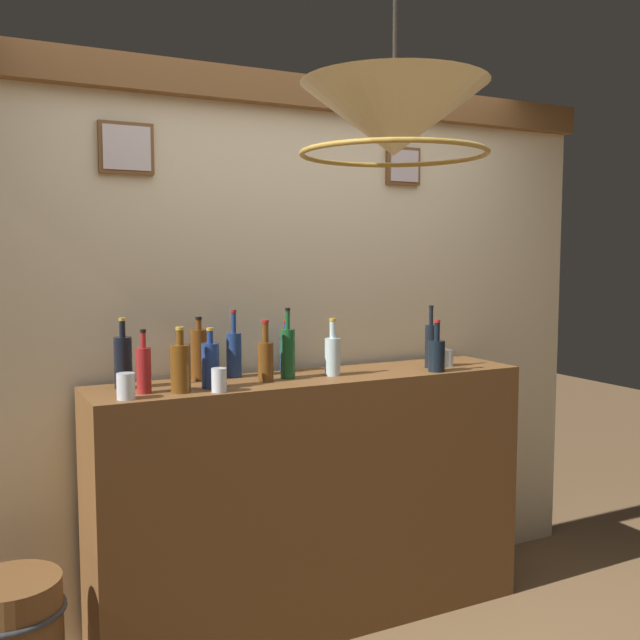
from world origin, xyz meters
The scene contains 18 objects.
panelled_rear_partition centered at (0.00, 1.10, 1.31)m, with size 3.37×0.15×2.46m.
bar_shelf_unit centered at (0.00, 0.81, 0.56)m, with size 1.95×0.42×1.12m, color brown.
liquor_bottle_vodka centered at (0.59, 0.77, 1.23)m, with size 0.05×0.05×0.29m.
liquor_bottle_tequila centered at (-0.63, 0.71, 1.22)m, with size 0.08×0.08×0.25m.
liquor_bottle_port centered at (0.08, 0.79, 1.21)m, with size 0.07×0.07×0.25m.
liquor_bottle_bourbon centered at (-0.48, 0.94, 1.23)m, with size 0.07×0.07×0.27m.
liquor_bottle_sherry centered at (-0.24, 0.79, 1.21)m, with size 0.07×0.07×0.26m.
liquor_bottle_rye centered at (-0.06, 0.98, 1.21)m, with size 0.06×0.06×0.24m.
liquor_bottle_mezcal centered at (-0.13, 0.81, 1.23)m, with size 0.06×0.06×0.30m.
liquor_bottle_brandy centered at (0.54, 0.66, 1.20)m, with size 0.07×0.07×0.24m.
liquor_bottle_whiskey centered at (-0.32, 0.95, 1.22)m, with size 0.07×0.07×0.29m.
liquor_bottle_rum centered at (-0.76, 0.76, 1.21)m, with size 0.06×0.06×0.25m.
liquor_bottle_vermouth centered at (-0.81, 0.90, 1.23)m, with size 0.07×0.07×0.28m.
liquor_bottle_amaro centered at (-0.50, 0.75, 1.21)m, with size 0.07×0.07×0.24m.
glass_tumbler_rocks centered at (0.68, 0.78, 1.16)m, with size 0.07×0.07×0.08m.
glass_tumbler_highball centered at (-0.85, 0.67, 1.17)m, with size 0.07×0.07×0.10m.
glass_tumbler_shot centered at (-0.49, 0.65, 1.17)m, with size 0.06×0.06×0.09m.
pendant_lamp centered at (-0.18, -0.09, 2.05)m, with size 0.58×0.58×0.49m.
Camera 1 is at (-1.41, -1.99, 1.66)m, focal length 40.74 mm.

